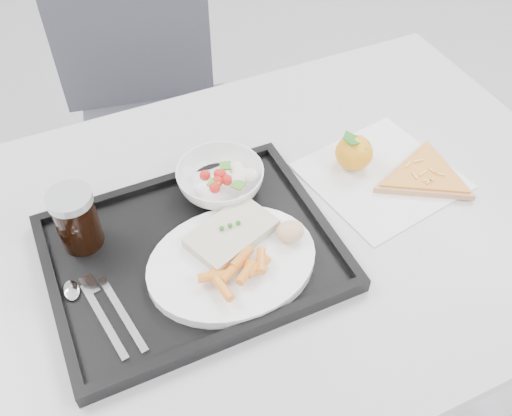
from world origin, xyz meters
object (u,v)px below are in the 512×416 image
Objects in this scene: chair at (151,101)px; tray at (193,254)px; pizza_slice at (425,175)px; dinner_plate at (232,263)px; tangerine at (354,153)px; salad_bowl at (220,180)px; table at (263,247)px; cola_glass at (76,218)px.

chair is 2.07× the size of tray.
chair reaches higher than pizza_slice.
tangerine is (0.30, 0.13, 0.01)m from dinner_plate.
salad_bowl is 0.25m from tangerine.
tray reaches higher than table.
table is at bearing 175.02° from pizza_slice.
salad_bowl is at bearing 3.75° from cola_glass.
tray is at bearing -99.76° from chair.
dinner_plate is 1.78× the size of salad_bowl.
tangerine is at bearing -1.99° from cola_glass.
tray is 4.17× the size of cola_glass.
chair reaches higher than dinner_plate.
chair is at bearing 84.39° from dinner_plate.
tray is at bearing -31.71° from cola_glass.
table is 0.32m from pizza_slice.
salad_bowl is 0.67× the size of pizza_slice.
salad_bowl is 1.41× the size of cola_glass.
salad_bowl is at bearing 172.38° from tangerine.
dinner_plate is at bearing -95.61° from chair.
dinner_plate is at bearing -48.55° from tray.
dinner_plate is at bearing -36.46° from cola_glass.
chair is 3.44× the size of dinner_plate.
tray reaches higher than pizza_slice.
chair reaches higher than tangerine.
cola_glass is 0.47× the size of pizza_slice.
pizza_slice is at bearing 6.49° from dinner_plate.
chair is at bearing 80.24° from tray.
chair is 0.71m from tangerine.
chair is 10.49× the size of tangerine.
chair is 0.73m from cola_glass.
tangerine reaches higher than salad_bowl.
dinner_plate is at bearing -140.52° from table.
table is 0.70m from chair.
table is at bearing 39.48° from dinner_plate.
cola_glass is 1.22× the size of tangerine.
cola_glass is 0.61m from pizza_slice.
tray is 5.07× the size of tangerine.
dinner_plate is at bearing -156.40° from tangerine.
cola_glass is (-0.29, 0.07, 0.14)m from table.
salad_bowl is (0.10, 0.11, 0.03)m from tray.
dinner_plate is (0.05, -0.05, 0.02)m from tray.
table is 1.29× the size of chair.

